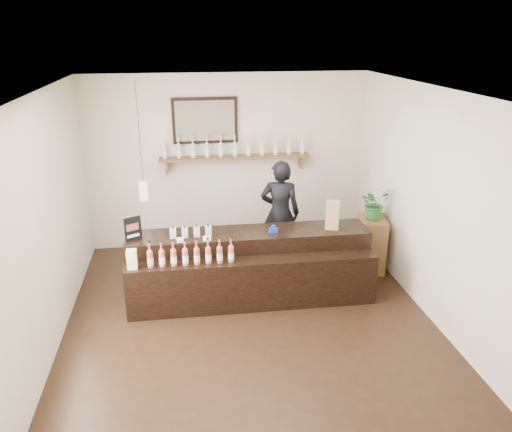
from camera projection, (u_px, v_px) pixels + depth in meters
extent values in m
plane|color=black|center=(250.00, 319.00, 6.27)|extent=(5.00, 5.00, 0.00)
plane|color=beige|center=(228.00, 162.00, 8.09)|extent=(4.50, 0.00, 4.50)
plane|color=beige|center=(298.00, 339.00, 3.46)|extent=(4.50, 0.00, 4.50)
plane|color=beige|center=(46.00, 226.00, 5.46)|extent=(0.00, 5.00, 5.00)
plane|color=beige|center=(431.00, 205.00, 6.09)|extent=(0.00, 5.00, 5.00)
plane|color=white|center=(248.00, 91.00, 5.28)|extent=(5.00, 5.00, 0.00)
cube|color=brown|center=(235.00, 157.00, 7.95)|extent=(2.40, 0.25, 0.04)
cube|color=brown|center=(167.00, 167.00, 7.87)|extent=(0.04, 0.20, 0.20)
cube|color=brown|center=(300.00, 162.00, 8.17)|extent=(0.04, 0.20, 0.20)
cube|color=black|center=(205.00, 120.00, 7.77)|extent=(1.02, 0.04, 0.72)
cube|color=#3F3828|center=(205.00, 121.00, 7.75)|extent=(0.92, 0.01, 0.62)
cube|color=white|center=(144.00, 191.00, 7.13)|extent=(0.12, 0.12, 0.28)
cylinder|color=black|center=(139.00, 132.00, 6.83)|extent=(0.01, 0.01, 1.41)
cylinder|color=#B5C8A7|center=(165.00, 152.00, 7.75)|extent=(0.07, 0.07, 0.20)
cone|color=#B5C8A7|center=(164.00, 144.00, 7.71)|extent=(0.07, 0.07, 0.05)
cylinder|color=#B5C8A7|center=(164.00, 140.00, 7.69)|extent=(0.02, 0.02, 0.07)
cylinder|color=gold|center=(164.00, 137.00, 7.67)|extent=(0.03, 0.03, 0.02)
cylinder|color=white|center=(165.00, 153.00, 7.76)|extent=(0.07, 0.07, 0.09)
cylinder|color=#B5C8A7|center=(179.00, 152.00, 7.78)|extent=(0.07, 0.07, 0.20)
cone|color=#B5C8A7|center=(178.00, 144.00, 7.74)|extent=(0.07, 0.07, 0.05)
cylinder|color=#B5C8A7|center=(178.00, 140.00, 7.72)|extent=(0.02, 0.02, 0.07)
cylinder|color=gold|center=(178.00, 137.00, 7.70)|extent=(0.03, 0.03, 0.02)
cylinder|color=white|center=(179.00, 153.00, 7.79)|extent=(0.07, 0.07, 0.09)
cylinder|color=#B5C8A7|center=(193.00, 151.00, 7.81)|extent=(0.07, 0.07, 0.20)
cone|color=#B5C8A7|center=(193.00, 143.00, 7.77)|extent=(0.07, 0.07, 0.05)
cylinder|color=#B5C8A7|center=(192.00, 139.00, 7.75)|extent=(0.02, 0.02, 0.07)
cylinder|color=gold|center=(192.00, 136.00, 7.73)|extent=(0.03, 0.03, 0.02)
cylinder|color=white|center=(193.00, 152.00, 7.82)|extent=(0.07, 0.07, 0.09)
cylinder|color=#B5C8A7|center=(207.00, 151.00, 7.84)|extent=(0.07, 0.07, 0.20)
cone|color=#B5C8A7|center=(207.00, 143.00, 7.80)|extent=(0.07, 0.07, 0.05)
cylinder|color=#B5C8A7|center=(207.00, 139.00, 7.78)|extent=(0.02, 0.02, 0.07)
cylinder|color=gold|center=(206.00, 136.00, 7.76)|extent=(0.03, 0.03, 0.02)
cylinder|color=white|center=(207.00, 152.00, 7.85)|extent=(0.07, 0.07, 0.09)
cylinder|color=#B5C8A7|center=(221.00, 150.00, 7.88)|extent=(0.07, 0.07, 0.20)
cone|color=#B5C8A7|center=(221.00, 142.00, 7.83)|extent=(0.07, 0.07, 0.05)
cylinder|color=#B5C8A7|center=(221.00, 139.00, 7.81)|extent=(0.02, 0.02, 0.07)
cylinder|color=gold|center=(221.00, 136.00, 7.79)|extent=(0.03, 0.03, 0.02)
cylinder|color=white|center=(221.00, 151.00, 7.88)|extent=(0.07, 0.07, 0.09)
cylinder|color=#B5C8A7|center=(235.00, 150.00, 7.91)|extent=(0.07, 0.07, 0.20)
cone|color=#B5C8A7|center=(235.00, 142.00, 7.86)|extent=(0.07, 0.07, 0.05)
cylinder|color=#B5C8A7|center=(235.00, 138.00, 7.84)|extent=(0.02, 0.02, 0.07)
cylinder|color=gold|center=(235.00, 135.00, 7.82)|extent=(0.03, 0.03, 0.02)
cylinder|color=white|center=(235.00, 151.00, 7.91)|extent=(0.07, 0.07, 0.09)
cylinder|color=#B5C8A7|center=(249.00, 149.00, 7.94)|extent=(0.07, 0.07, 0.20)
cone|color=#B5C8A7|center=(248.00, 141.00, 7.89)|extent=(0.07, 0.07, 0.05)
cylinder|color=#B5C8A7|center=(248.00, 138.00, 7.87)|extent=(0.02, 0.02, 0.07)
cylinder|color=gold|center=(248.00, 135.00, 7.86)|extent=(0.03, 0.03, 0.02)
cylinder|color=white|center=(249.00, 151.00, 7.94)|extent=(0.07, 0.07, 0.09)
cylinder|color=#B5C8A7|center=(262.00, 149.00, 7.97)|extent=(0.07, 0.07, 0.20)
cone|color=#B5C8A7|center=(262.00, 141.00, 7.92)|extent=(0.07, 0.07, 0.05)
cylinder|color=#B5C8A7|center=(262.00, 137.00, 7.90)|extent=(0.02, 0.02, 0.07)
cylinder|color=gold|center=(262.00, 134.00, 7.89)|extent=(0.03, 0.03, 0.02)
cylinder|color=white|center=(262.00, 150.00, 7.98)|extent=(0.07, 0.07, 0.09)
cylinder|color=#B5C8A7|center=(276.00, 148.00, 8.00)|extent=(0.07, 0.07, 0.20)
cone|color=#B5C8A7|center=(276.00, 141.00, 7.95)|extent=(0.07, 0.07, 0.05)
cylinder|color=#B5C8A7|center=(276.00, 137.00, 7.93)|extent=(0.02, 0.02, 0.07)
cylinder|color=gold|center=(276.00, 134.00, 7.92)|extent=(0.03, 0.03, 0.02)
cylinder|color=white|center=(276.00, 150.00, 8.01)|extent=(0.07, 0.07, 0.09)
cylinder|color=#B5C8A7|center=(289.00, 148.00, 8.03)|extent=(0.07, 0.07, 0.20)
cone|color=#B5C8A7|center=(289.00, 140.00, 7.99)|extent=(0.07, 0.07, 0.05)
cylinder|color=#B5C8A7|center=(289.00, 136.00, 7.96)|extent=(0.02, 0.02, 0.07)
cylinder|color=gold|center=(289.00, 133.00, 7.95)|extent=(0.03, 0.03, 0.02)
cylinder|color=white|center=(289.00, 149.00, 8.04)|extent=(0.07, 0.07, 0.09)
cylinder|color=#B5C8A7|center=(302.00, 147.00, 8.06)|extent=(0.07, 0.07, 0.20)
cone|color=#B5C8A7|center=(303.00, 140.00, 8.02)|extent=(0.07, 0.07, 0.05)
cylinder|color=#B5C8A7|center=(303.00, 136.00, 8.00)|extent=(0.02, 0.02, 0.07)
cylinder|color=gold|center=(303.00, 133.00, 7.98)|extent=(0.03, 0.03, 0.02)
cylinder|color=white|center=(302.00, 149.00, 8.07)|extent=(0.07, 0.07, 0.09)
cube|color=black|center=(249.00, 262.00, 6.77)|extent=(3.22, 0.61, 0.90)
cube|color=black|center=(254.00, 284.00, 6.42)|extent=(3.21, 0.32, 0.68)
cube|color=white|center=(181.00, 240.00, 6.29)|extent=(0.10, 0.04, 0.05)
cube|color=white|center=(207.00, 238.00, 6.33)|extent=(0.10, 0.04, 0.05)
cube|color=#DECB87|center=(132.00, 264.00, 6.07)|extent=(0.12, 0.12, 0.12)
cube|color=#DECB87|center=(132.00, 255.00, 6.03)|extent=(0.12, 0.12, 0.12)
cube|color=#B5C8A7|center=(173.00, 233.00, 6.41)|extent=(0.08, 0.08, 0.13)
cube|color=#D2A3AD|center=(173.00, 234.00, 6.37)|extent=(0.07, 0.00, 0.06)
cylinder|color=black|center=(173.00, 228.00, 6.38)|extent=(0.02, 0.02, 0.03)
cube|color=#B5C8A7|center=(185.00, 232.00, 6.43)|extent=(0.08, 0.08, 0.13)
cube|color=#D2A3AD|center=(185.00, 234.00, 6.39)|extent=(0.07, 0.00, 0.06)
cylinder|color=black|center=(185.00, 227.00, 6.40)|extent=(0.02, 0.02, 0.03)
cube|color=#B5C8A7|center=(197.00, 232.00, 6.45)|extent=(0.08, 0.08, 0.13)
cube|color=#D2A3AD|center=(197.00, 233.00, 6.41)|extent=(0.07, 0.00, 0.06)
cylinder|color=black|center=(196.00, 226.00, 6.43)|extent=(0.02, 0.02, 0.03)
cube|color=#B5C8A7|center=(208.00, 231.00, 6.47)|extent=(0.08, 0.08, 0.13)
cube|color=#D2A3AD|center=(209.00, 232.00, 6.43)|extent=(0.07, 0.00, 0.06)
cylinder|color=black|center=(208.00, 226.00, 6.45)|extent=(0.02, 0.02, 0.03)
cylinder|color=#B64E3D|center=(150.00, 259.00, 6.08)|extent=(0.07, 0.07, 0.20)
cone|color=#B64E3D|center=(149.00, 250.00, 6.04)|extent=(0.07, 0.07, 0.05)
cylinder|color=#B64E3D|center=(149.00, 245.00, 6.02)|extent=(0.02, 0.02, 0.07)
cylinder|color=black|center=(149.00, 242.00, 6.00)|extent=(0.03, 0.03, 0.02)
cylinder|color=white|center=(150.00, 261.00, 6.09)|extent=(0.07, 0.07, 0.09)
cylinder|color=#B64E3D|center=(162.00, 259.00, 6.10)|extent=(0.07, 0.07, 0.20)
cone|color=#B64E3D|center=(161.00, 249.00, 6.06)|extent=(0.07, 0.07, 0.05)
cylinder|color=#B64E3D|center=(161.00, 245.00, 6.04)|extent=(0.02, 0.02, 0.07)
cylinder|color=black|center=(161.00, 241.00, 6.02)|extent=(0.03, 0.03, 0.02)
cylinder|color=white|center=(162.00, 260.00, 6.11)|extent=(0.07, 0.07, 0.09)
cylinder|color=#B64E3D|center=(174.00, 258.00, 6.12)|extent=(0.07, 0.07, 0.20)
cone|color=#B64E3D|center=(173.00, 249.00, 6.08)|extent=(0.07, 0.07, 0.05)
cylinder|color=#B64E3D|center=(173.00, 244.00, 6.06)|extent=(0.02, 0.02, 0.07)
cylinder|color=black|center=(173.00, 240.00, 6.04)|extent=(0.03, 0.03, 0.02)
cylinder|color=white|center=(174.00, 259.00, 6.13)|extent=(0.07, 0.07, 0.09)
cylinder|color=#B64E3D|center=(185.00, 257.00, 6.14)|extent=(0.07, 0.07, 0.20)
cone|color=#B64E3D|center=(185.00, 248.00, 6.10)|extent=(0.07, 0.07, 0.05)
cylinder|color=#B64E3D|center=(185.00, 243.00, 6.08)|extent=(0.02, 0.02, 0.07)
cylinder|color=black|center=(184.00, 240.00, 6.06)|extent=(0.03, 0.03, 0.02)
cylinder|color=white|center=(185.00, 259.00, 6.15)|extent=(0.07, 0.07, 0.09)
cylinder|color=#B64E3D|center=(197.00, 256.00, 6.16)|extent=(0.07, 0.07, 0.20)
cone|color=#B64E3D|center=(196.00, 247.00, 6.12)|extent=(0.07, 0.07, 0.05)
cylinder|color=#B64E3D|center=(196.00, 243.00, 6.10)|extent=(0.02, 0.02, 0.07)
cylinder|color=black|center=(196.00, 239.00, 6.08)|extent=(0.03, 0.03, 0.02)
cylinder|color=white|center=(197.00, 258.00, 6.17)|extent=(0.07, 0.07, 0.09)
cylinder|color=#B64E3D|center=(208.00, 256.00, 6.18)|extent=(0.07, 0.07, 0.20)
cone|color=#B64E3D|center=(208.00, 246.00, 6.14)|extent=(0.07, 0.07, 0.05)
cylinder|color=#B64E3D|center=(208.00, 242.00, 6.12)|extent=(0.02, 0.02, 0.07)
cylinder|color=black|center=(208.00, 238.00, 6.10)|extent=(0.03, 0.03, 0.02)
cylinder|color=white|center=(208.00, 257.00, 6.19)|extent=(0.07, 0.07, 0.09)
cylinder|color=#B64E3D|center=(220.00, 255.00, 6.20)|extent=(0.07, 0.07, 0.20)
cone|color=#B64E3D|center=(219.00, 246.00, 6.16)|extent=(0.07, 0.07, 0.05)
cylinder|color=#B64E3D|center=(219.00, 241.00, 6.14)|extent=(0.02, 0.02, 0.07)
cylinder|color=black|center=(219.00, 238.00, 6.12)|extent=(0.03, 0.03, 0.02)
cylinder|color=white|center=(220.00, 256.00, 6.21)|extent=(0.07, 0.07, 0.09)
cylinder|color=#B64E3D|center=(231.00, 254.00, 6.22)|extent=(0.07, 0.07, 0.20)
cone|color=#B64E3D|center=(231.00, 245.00, 6.18)|extent=(0.07, 0.07, 0.05)
cylinder|color=#B64E3D|center=(231.00, 241.00, 6.16)|extent=(0.02, 0.02, 0.07)
cylinder|color=black|center=(231.00, 237.00, 6.14)|extent=(0.03, 0.03, 0.02)
cylinder|color=white|center=(231.00, 256.00, 6.23)|extent=(0.07, 0.07, 0.09)
cube|color=black|center=(133.00, 229.00, 6.29)|extent=(0.21, 0.13, 0.31)
cube|color=brown|center=(133.00, 227.00, 6.27)|extent=(0.14, 0.08, 0.09)
cube|color=white|center=(133.00, 236.00, 6.31)|extent=(0.14, 0.08, 0.04)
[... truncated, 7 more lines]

